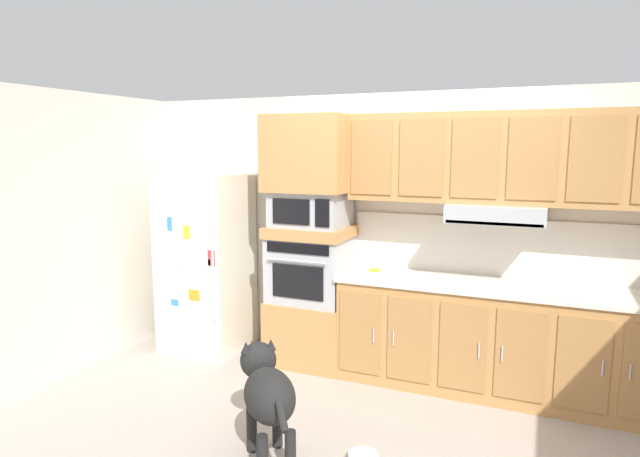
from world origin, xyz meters
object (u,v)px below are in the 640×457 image
built_in_oven (311,268)px  screwdriver (375,270)px  microwave (311,209)px  dog (267,390)px  refrigerator (206,262)px

built_in_oven → screwdriver: 0.61m
microwave → dog: (0.38, -1.57, -1.00)m
built_in_oven → screwdriver: (0.61, 0.03, 0.03)m
microwave → dog: 1.89m
refrigerator → screwdriver: bearing=3.1°
built_in_oven → microwave: bearing=-0.8°
microwave → built_in_oven: bearing=179.2°
refrigerator → built_in_oven: refrigerator is taller
built_in_oven → screwdriver: size_ratio=4.40×
microwave → dog: size_ratio=0.80×
microwave → screwdriver: size_ratio=4.05×
refrigerator → screwdriver: size_ratio=11.07×
refrigerator → built_in_oven: size_ratio=2.51×
dog → microwave: bearing=-26.7°
refrigerator → microwave: size_ratio=2.73×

